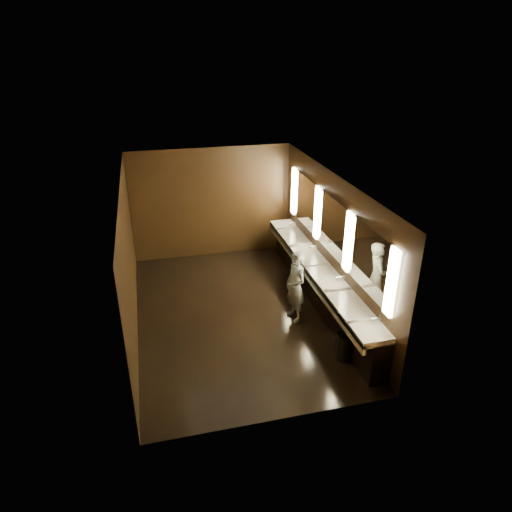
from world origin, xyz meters
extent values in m
plane|color=black|center=(0.00, 0.00, 0.00)|extent=(6.00, 6.00, 0.00)
cube|color=#2D2D2B|center=(0.00, 0.00, 2.80)|extent=(4.00, 6.00, 0.02)
cube|color=black|center=(0.00, 3.00, 1.40)|extent=(4.00, 0.02, 2.80)
cube|color=black|center=(0.00, -3.00, 1.40)|extent=(4.00, 0.02, 2.80)
cube|color=black|center=(-2.00, 0.00, 1.40)|extent=(0.02, 6.00, 2.80)
cube|color=black|center=(2.00, 0.00, 1.40)|extent=(0.02, 6.00, 2.80)
cube|color=black|center=(1.82, 0.00, 0.40)|extent=(0.36, 5.40, 0.81)
cube|color=white|center=(1.73, 0.00, 0.85)|extent=(0.55, 5.40, 0.12)
cube|color=white|center=(1.48, 0.00, 0.77)|extent=(0.06, 5.40, 0.18)
cylinder|color=silver|center=(1.91, -2.20, 0.99)|extent=(0.18, 0.04, 0.04)
cylinder|color=silver|center=(1.91, -0.73, 0.99)|extent=(0.18, 0.04, 0.04)
cylinder|color=silver|center=(1.91, 0.73, 0.99)|extent=(0.18, 0.04, 0.04)
cylinder|color=silver|center=(1.91, 2.20, 0.99)|extent=(0.18, 0.04, 0.04)
cube|color=#FFEFB7|center=(1.97, -2.40, 1.75)|extent=(0.06, 0.22, 1.15)
cube|color=white|center=(1.99, -1.60, 1.75)|extent=(0.03, 1.32, 1.15)
cube|color=#FFEFB7|center=(1.97, -0.80, 1.75)|extent=(0.06, 0.23, 1.15)
cube|color=white|center=(1.99, 0.00, 1.75)|extent=(0.03, 1.32, 1.15)
cube|color=#FFEFB7|center=(1.97, 0.80, 1.75)|extent=(0.06, 0.23, 1.15)
cube|color=white|center=(1.99, 1.60, 1.75)|extent=(0.03, 1.32, 1.15)
cube|color=#FFEFB7|center=(1.97, 2.40, 1.75)|extent=(0.06, 0.22, 1.15)
imported|color=#8EAFD4|center=(1.10, -0.47, 0.74)|extent=(0.45, 0.60, 1.48)
cylinder|color=black|center=(1.58, -1.88, 0.25)|extent=(0.39, 0.39, 0.50)
camera|label=1|loc=(-1.53, -7.86, 5.14)|focal=32.00mm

